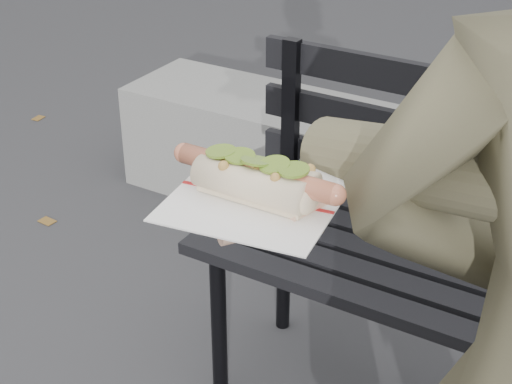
# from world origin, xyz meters

# --- Properties ---
(concrete_block) EXTENTS (1.20, 0.40, 0.40)m
(concrete_block) POSITION_xyz_m (-0.94, 1.59, 0.20)
(concrete_block) COLOR slate
(concrete_block) RESTS_ON ground
(held_hotdog) EXTENTS (0.62, 0.30, 0.20)m
(held_hotdog) POSITION_xyz_m (0.09, 0.03, 1.08)
(held_hotdog) COLOR brown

